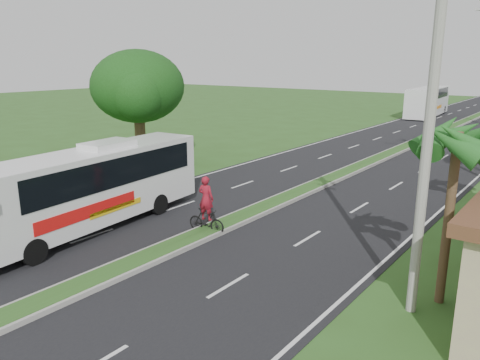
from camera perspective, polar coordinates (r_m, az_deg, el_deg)
The scene contains 11 objects.
ground at distance 17.19m, azimuth -10.68°, elevation -9.34°, with size 180.00×180.00×0.00m, color #2D511D.
road_asphalt at distance 33.31m, azimuth 15.68°, elevation 2.05°, with size 14.00×160.00×0.02m, color black.
median_strip at distance 33.30m, azimuth 15.69°, elevation 2.20°, with size 1.20×160.00×0.18m.
lane_edge_left at distance 36.25m, azimuth 5.83°, elevation 3.47°, with size 0.12×160.00×0.01m, color silver.
lane_edge_right at distance 31.56m, azimuth 26.99°, elevation 0.30°, with size 0.12×160.00×0.01m, color silver.
palm_verge_a at distance 13.83m, azimuth 25.00°, elevation 4.28°, with size 2.40×2.40×5.45m.
shade_tree at distance 31.53m, azimuth -12.47°, elevation 10.79°, with size 6.30×6.00×7.54m.
utility_pole_a at distance 12.87m, azimuth 22.25°, elevation 8.10°, with size 1.60×0.28×11.00m.
coach_bus_main at distance 20.04m, azimuth -17.73°, elevation -0.43°, with size 3.34×11.15×3.55m.
coach_bus_far at distance 63.39m, azimuth 21.92°, elevation 9.03°, with size 3.36×12.19×3.51m.
motorcyclist at distance 19.01m, azimuth -4.14°, elevation -3.88°, with size 1.70×0.71×2.37m.
Camera 1 is at (11.87, -10.36, 6.86)m, focal length 35.00 mm.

